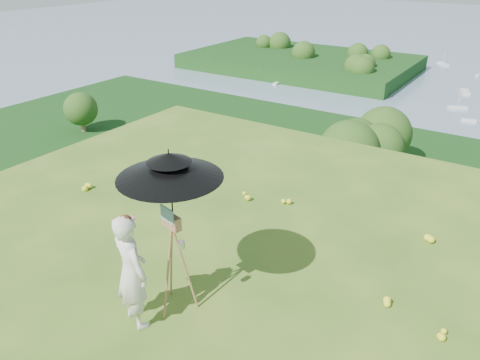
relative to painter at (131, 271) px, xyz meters
The scene contains 9 objects.
ground 1.70m from the painter, 62.79° to the left, with size 14.00×14.00×0.00m, color #38671D.
forest_slope 47.01m from the painter, 88.94° to the left, with size 140.00×56.00×22.00m, color black.
peninsula 175.63m from the painter, 115.43° to the left, with size 90.00×60.00×12.00m, color black, non-canonical shape.
slope_trees 39.62m from the painter, 88.94° to the left, with size 110.00×50.00×6.00m, color #2A5218, non-canonical shape.
wildflowers 1.87m from the painter, 66.66° to the left, with size 10.00×10.50×0.12m, color yellow, non-canonical shape.
painter is the anchor object (origin of this frame).
field_easel 0.61m from the painter, 63.09° to the left, with size 0.64×0.64×1.68m, color #8E5A3B, non-canonical shape.
sun_umbrella 1.25m from the painter, 63.62° to the left, with size 1.38×1.38×1.09m, color black, non-canonical shape.
painter_cap 0.81m from the painter, ahead, with size 0.19×0.22×0.10m, color pink, non-canonical shape.
Camera 1 is at (3.32, -4.74, 4.65)m, focal length 35.00 mm.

